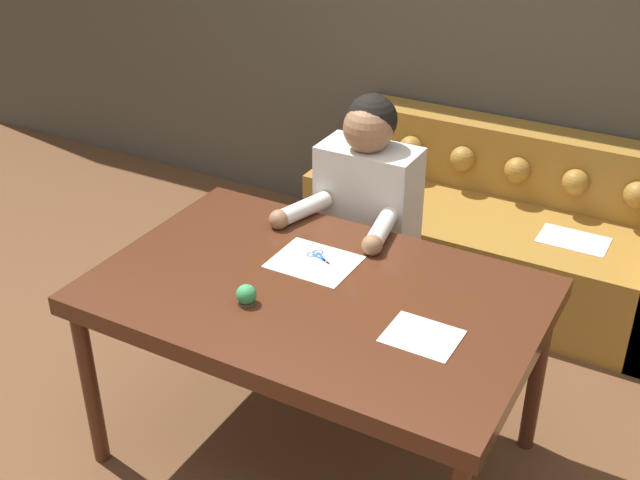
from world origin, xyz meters
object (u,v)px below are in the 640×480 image
scissors (321,259)px  pin_cushion (246,295)px  couch (503,235)px  person (366,232)px  dining_table (316,304)px

scissors → pin_cushion: size_ratio=2.77×
couch → scissors: couch is taller
person → pin_cushion: size_ratio=17.26×
dining_table → person: bearing=101.0°
dining_table → couch: (0.24, 1.52, -0.40)m
couch → pin_cushion: (-0.39, -1.72, 0.50)m
couch → pin_cushion: bearing=-102.8°
pin_cushion → couch: bearing=77.2°
dining_table → pin_cushion: size_ratio=21.56×
scissors → couch: bearing=76.8°
person → pin_cushion: 0.88m
couch → pin_cushion: size_ratio=25.76×
person → scissors: (0.05, -0.49, 0.14)m
person → scissors: size_ratio=6.22×
scissors → pin_cushion: (-0.08, -0.38, 0.03)m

